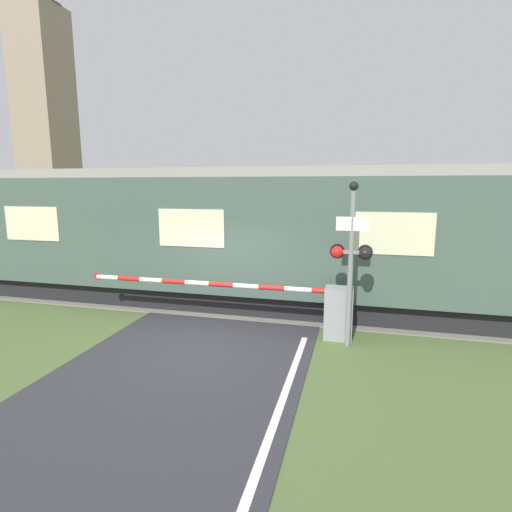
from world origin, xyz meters
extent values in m
plane|color=#4C6033|center=(0.00, 0.00, 0.00)|extent=(80.00, 80.00, 0.00)
cube|color=slate|center=(0.00, 3.36, 0.01)|extent=(36.00, 3.20, 0.03)
cube|color=#595451|center=(0.00, 2.64, 0.08)|extent=(36.00, 0.08, 0.10)
cube|color=#595451|center=(0.00, 4.08, 0.08)|extent=(36.00, 0.08, 0.10)
cube|color=black|center=(-1.00, 3.36, 0.30)|extent=(15.87, 2.64, 0.60)
cube|color=#42564C|center=(-1.00, 3.36, 2.06)|extent=(17.25, 3.11, 2.92)
cube|color=gray|center=(-1.00, 3.36, 3.64)|extent=(16.90, 2.86, 0.24)
cube|color=beige|center=(3.75, 1.80, 2.28)|extent=(1.72, 0.02, 0.93)
cube|color=beige|center=(-1.00, 1.80, 2.28)|extent=(1.72, 0.02, 0.93)
cube|color=beige|center=(-5.74, 1.80, 2.28)|extent=(1.72, 0.02, 0.93)
cube|color=gray|center=(2.68, 1.18, 0.58)|extent=(0.60, 0.44, 1.16)
cylinder|color=gray|center=(2.68, 1.18, 1.05)|extent=(0.16, 0.16, 0.18)
cylinder|color=red|center=(2.38, 1.18, 1.05)|extent=(0.60, 0.11, 0.11)
cylinder|color=white|center=(1.78, 1.18, 1.05)|extent=(0.60, 0.11, 0.11)
cylinder|color=red|center=(1.18, 1.18, 1.05)|extent=(0.60, 0.11, 0.11)
cylinder|color=white|center=(0.58, 1.18, 1.05)|extent=(0.60, 0.11, 0.11)
cylinder|color=red|center=(-0.01, 1.18, 1.05)|extent=(0.60, 0.11, 0.11)
cylinder|color=white|center=(-0.61, 1.18, 1.05)|extent=(0.60, 0.11, 0.11)
cylinder|color=red|center=(-1.21, 1.18, 1.05)|extent=(0.60, 0.11, 0.11)
cylinder|color=white|center=(-1.81, 1.18, 1.05)|extent=(0.60, 0.11, 0.11)
cylinder|color=red|center=(-2.40, 1.18, 1.05)|extent=(0.60, 0.11, 0.11)
cylinder|color=white|center=(-3.00, 1.18, 1.05)|extent=(0.60, 0.11, 0.11)
cylinder|color=red|center=(-3.30, 1.18, 1.05)|extent=(0.20, 0.02, 0.20)
cylinder|color=gray|center=(2.89, 0.85, 1.60)|extent=(0.11, 0.11, 3.21)
cube|color=gray|center=(2.89, 0.85, 1.99)|extent=(0.67, 0.07, 0.07)
sphere|color=red|center=(2.61, 0.80, 1.99)|extent=(0.24, 0.24, 0.24)
sphere|color=black|center=(3.17, 0.80, 1.99)|extent=(0.24, 0.24, 0.24)
cylinder|color=black|center=(2.61, 0.91, 1.99)|extent=(0.30, 0.06, 0.30)
cylinder|color=black|center=(3.17, 0.91, 1.99)|extent=(0.30, 0.06, 0.30)
cube|color=white|center=(2.89, 0.81, 2.57)|extent=(0.63, 0.02, 0.28)
sphere|color=black|center=(2.89, 0.85, 3.31)|extent=(0.18, 0.18, 0.18)
cube|color=gray|center=(-19.16, 18.04, 7.80)|extent=(3.15, 3.15, 15.60)
camera|label=1|loc=(3.00, -7.32, 3.31)|focal=28.00mm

